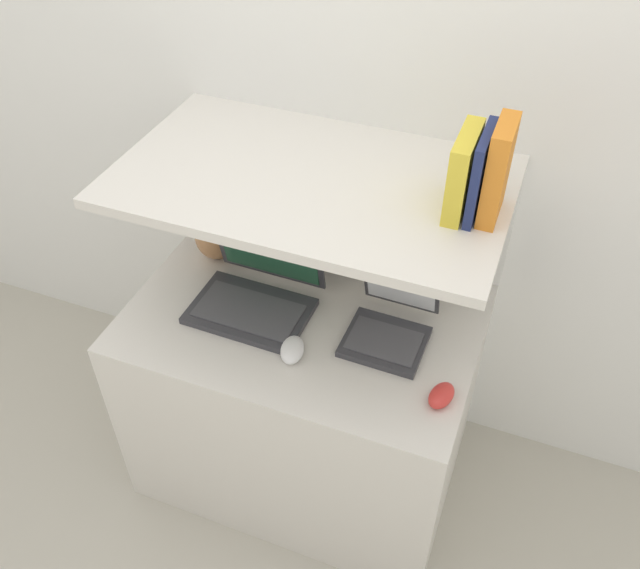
% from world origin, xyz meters
% --- Properties ---
extents(ground_plane, '(12.00, 12.00, 0.00)m').
position_xyz_m(ground_plane, '(0.00, 0.00, 0.00)').
color(ground_plane, '#B2AD9E').
extents(wall_back, '(6.00, 0.05, 2.40)m').
position_xyz_m(wall_back, '(0.00, 0.73, 1.20)').
color(wall_back, white).
rests_on(wall_back, ground_plane).
extents(desk, '(1.00, 0.67, 0.72)m').
position_xyz_m(desk, '(0.00, 0.33, 0.36)').
color(desk, silver).
rests_on(desk, ground_plane).
extents(back_riser, '(1.00, 0.04, 1.12)m').
position_xyz_m(back_riser, '(0.00, 0.69, 0.56)').
color(back_riser, white).
rests_on(back_riser, ground_plane).
extents(shelf, '(1.00, 0.60, 0.03)m').
position_xyz_m(shelf, '(0.00, 0.41, 1.13)').
color(shelf, silver).
rests_on(shelf, back_riser).
extents(table_lamp, '(0.20, 0.20, 0.35)m').
position_xyz_m(table_lamp, '(-0.36, 0.50, 0.93)').
color(table_lamp, '#B27A4C').
rests_on(table_lamp, desk).
extents(laptop_large, '(0.34, 0.29, 0.24)m').
position_xyz_m(laptop_large, '(-0.15, 0.34, 0.77)').
color(laptop_large, '#333338').
rests_on(laptop_large, desk).
extents(laptop_small, '(0.22, 0.26, 0.19)m').
position_xyz_m(laptop_small, '(0.25, 0.36, 0.76)').
color(laptop_small, '#333338').
rests_on(laptop_small, desk).
extents(computer_mouse, '(0.08, 0.11, 0.04)m').
position_xyz_m(computer_mouse, '(0.03, 0.19, 0.74)').
color(computer_mouse, white).
rests_on(computer_mouse, desk).
extents(second_mouse, '(0.08, 0.10, 0.04)m').
position_xyz_m(second_mouse, '(0.44, 0.18, 0.74)').
color(second_mouse, red).
rests_on(second_mouse, desk).
extents(router_box, '(0.14, 0.07, 0.16)m').
position_xyz_m(router_box, '(0.03, 0.58, 0.80)').
color(router_box, white).
rests_on(router_box, desk).
extents(book_orange, '(0.04, 0.14, 0.23)m').
position_xyz_m(book_orange, '(0.45, 0.41, 1.26)').
color(book_orange, orange).
rests_on(book_orange, shelf).
extents(book_navy, '(0.02, 0.17, 0.21)m').
position_xyz_m(book_navy, '(0.41, 0.41, 1.25)').
color(book_navy, navy).
rests_on(book_navy, shelf).
extents(book_yellow, '(0.04, 0.18, 0.20)m').
position_xyz_m(book_yellow, '(0.37, 0.41, 1.24)').
color(book_yellow, gold).
rests_on(book_yellow, shelf).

